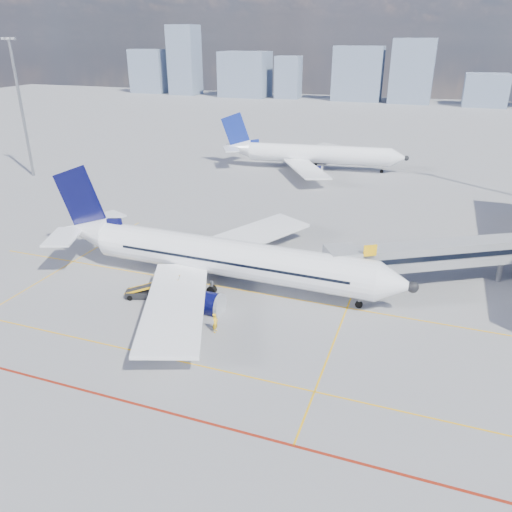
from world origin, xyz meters
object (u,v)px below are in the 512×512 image
Objects in this scene: main_aircraft at (215,256)px; baggage_tug at (188,332)px; belt_loader at (147,292)px; ramp_worker at (215,323)px; second_aircraft at (310,154)px; cargo_dolly at (162,324)px.

baggage_tug is (2.17, -11.25, -2.60)m from main_aircraft.
ramp_worker is (9.58, -3.72, 0.35)m from belt_loader.
ramp_worker is at bearing -91.03° from second_aircraft.
cargo_dolly is at bearing -90.85° from main_aircraft.
ramp_worker is at bearing 0.00° from cargo_dolly.
main_aircraft is 20.91× the size of baggage_tug.
belt_loader is 10.29m from ramp_worker.
second_aircraft is at bearing 106.15° from baggage_tug.
belt_loader reaches higher than cargo_dolly.
second_aircraft is at bearing 7.50° from ramp_worker.
second_aircraft reaches higher than cargo_dolly.
second_aircraft is 18.92× the size of baggage_tug.
second_aircraft is at bearing 70.07° from cargo_dolly.
cargo_dolly is (-0.41, -11.35, -2.24)m from main_aircraft.
baggage_tug is 1.05× the size of ramp_worker.
main_aircraft is at bearing -94.24° from second_aircraft.
main_aircraft is 7.18× the size of belt_loader.
main_aircraft is at bearing 65.73° from cargo_dolly.
cargo_dolly is 4.94m from ramp_worker.
second_aircraft is at bearing 68.68° from belt_loader.
baggage_tug is 0.34× the size of belt_loader.
ramp_worker is (7.16, -64.33, -2.25)m from second_aircraft.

